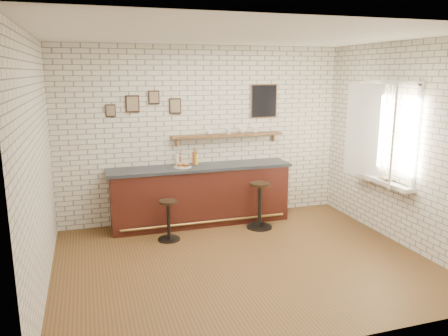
# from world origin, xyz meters

# --- Properties ---
(ground) EXTENTS (5.00, 5.00, 0.00)m
(ground) POSITION_xyz_m (0.00, 0.00, 0.00)
(ground) COLOR brown
(ground) RESTS_ON ground
(bar_counter) EXTENTS (3.10, 0.65, 1.01)m
(bar_counter) POSITION_xyz_m (-0.15, 1.70, 0.51)
(bar_counter) COLOR #441812
(bar_counter) RESTS_ON ground
(sandwich_plate) EXTENTS (0.28, 0.28, 0.01)m
(sandwich_plate) POSITION_xyz_m (-0.46, 1.68, 1.02)
(sandwich_plate) COLOR white
(sandwich_plate) RESTS_ON bar_counter
(ciabatta_sandwich) EXTENTS (0.21, 0.15, 0.07)m
(ciabatta_sandwich) POSITION_xyz_m (-0.45, 1.68, 1.06)
(ciabatta_sandwich) COLOR tan
(ciabatta_sandwich) RESTS_ON sandwich_plate
(potato_chips) EXTENTS (0.25, 0.19, 0.00)m
(potato_chips) POSITION_xyz_m (-0.48, 1.68, 1.02)
(potato_chips) COLOR #E6C051
(potato_chips) RESTS_ON sandwich_plate
(bitters_bottle_brown) EXTENTS (0.06, 0.06, 0.21)m
(bitters_bottle_brown) POSITION_xyz_m (-0.47, 1.85, 1.09)
(bitters_bottle_brown) COLOR brown
(bitters_bottle_brown) RESTS_ON bar_counter
(bitters_bottle_white) EXTENTS (0.06, 0.06, 0.23)m
(bitters_bottle_white) POSITION_xyz_m (-0.51, 1.85, 1.10)
(bitters_bottle_white) COLOR white
(bitters_bottle_white) RESTS_ON bar_counter
(bitters_bottle_amber) EXTENTS (0.07, 0.07, 0.28)m
(bitters_bottle_amber) POSITION_xyz_m (-0.21, 1.85, 1.13)
(bitters_bottle_amber) COLOR #A24E1A
(bitters_bottle_amber) RESTS_ON bar_counter
(condiment_bottle_yellow) EXTENTS (0.06, 0.06, 0.19)m
(condiment_bottle_yellow) POSITION_xyz_m (-0.18, 1.85, 1.09)
(condiment_bottle_yellow) COLOR yellow
(condiment_bottle_yellow) RESTS_ON bar_counter
(bar_stool_left) EXTENTS (0.37, 0.37, 0.63)m
(bar_stool_left) POSITION_xyz_m (-0.82, 1.10, 0.34)
(bar_stool_left) COLOR black
(bar_stool_left) RESTS_ON ground
(bar_stool_right) EXTENTS (0.43, 0.43, 0.77)m
(bar_stool_right) POSITION_xyz_m (0.73, 1.18, 0.41)
(bar_stool_right) COLOR black
(bar_stool_right) RESTS_ON ground
(wall_shelf) EXTENTS (2.00, 0.18, 0.18)m
(wall_shelf) POSITION_xyz_m (0.40, 1.90, 1.48)
(wall_shelf) COLOR brown
(wall_shelf) RESTS_ON ground
(shelf_cup_a) EXTENTS (0.17, 0.17, 0.09)m
(shelf_cup_a) POSITION_xyz_m (0.07, 1.90, 1.55)
(shelf_cup_a) COLOR white
(shelf_cup_a) RESTS_ON wall_shelf
(shelf_cup_b) EXTENTS (0.14, 0.14, 0.10)m
(shelf_cup_b) POSITION_xyz_m (0.42, 1.90, 1.55)
(shelf_cup_b) COLOR white
(shelf_cup_b) RESTS_ON wall_shelf
(shelf_cup_c) EXTENTS (0.16, 0.16, 0.11)m
(shelf_cup_c) POSITION_xyz_m (0.67, 1.90, 1.55)
(shelf_cup_c) COLOR white
(shelf_cup_c) RESTS_ON wall_shelf
(shelf_cup_d) EXTENTS (0.11, 0.11, 0.09)m
(shelf_cup_d) POSITION_xyz_m (0.92, 1.90, 1.55)
(shelf_cup_d) COLOR white
(shelf_cup_d) RESTS_ON wall_shelf
(back_wall_decor) EXTENTS (2.96, 0.02, 0.56)m
(back_wall_decor) POSITION_xyz_m (0.23, 1.98, 2.05)
(back_wall_decor) COLOR black
(back_wall_decor) RESTS_ON ground
(window_sill) EXTENTS (0.20, 1.35, 0.06)m
(window_sill) POSITION_xyz_m (2.40, 0.30, 0.90)
(window_sill) COLOR white
(window_sill) RESTS_ON ground
(casement_window) EXTENTS (0.40, 1.30, 1.56)m
(casement_window) POSITION_xyz_m (2.36, 0.30, 1.65)
(casement_window) COLOR white
(casement_window) RESTS_ON ground
(book_lower) EXTENTS (0.17, 0.21, 0.02)m
(book_lower) POSITION_xyz_m (2.38, 0.26, 0.94)
(book_lower) COLOR tan
(book_lower) RESTS_ON window_sill
(book_upper) EXTENTS (0.24, 0.26, 0.02)m
(book_upper) POSITION_xyz_m (2.38, 0.24, 0.96)
(book_upper) COLOR tan
(book_upper) RESTS_ON book_lower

